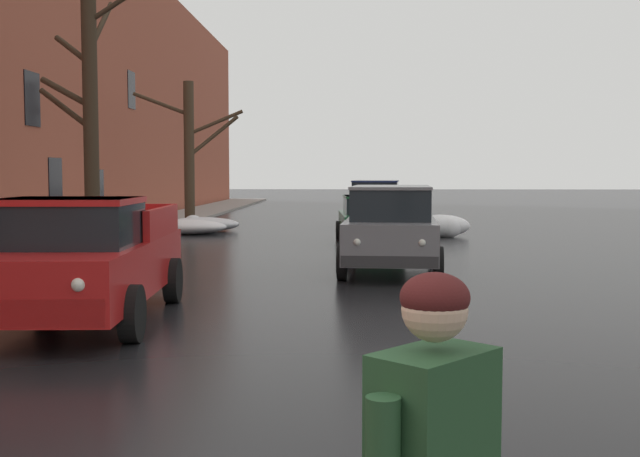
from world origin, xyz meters
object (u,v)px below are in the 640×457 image
Objects in this scene: bare_tree_mid_block at (90,115)px; suv_darkblue_parked_far_down_block at (376,202)px; pickup_truck_red_approaching_near_lane at (81,259)px; sedan_green_parked_kerbside_mid at (369,218)px; bare_tree_far_down_block at (190,150)px; suv_grey_parked_kerbside_close at (391,225)px.

suv_darkblue_parked_far_down_block is at bearing 56.04° from bare_tree_mid_block.
pickup_truck_red_approaching_near_lane is 13.12m from sedan_green_parked_kerbside_mid.
suv_darkblue_parked_far_down_block is (4.76, 18.91, 0.11)m from pickup_truck_red_approaching_near_lane.
bare_tree_far_down_block reaches higher than suv_grey_parked_kerbside_close.
suv_grey_parked_kerbside_close and suv_darkblue_parked_far_down_block have the same top height.
bare_tree_mid_block is 8.57m from sedan_green_parked_kerbside_mid.
bare_tree_far_down_block is (0.09, 11.45, -0.49)m from bare_tree_mid_block.
bare_tree_far_down_block reaches higher than pickup_truck_red_approaching_near_lane.
suv_grey_parked_kerbside_close is at bearing -17.89° from bare_tree_mid_block.
sedan_green_parked_kerbside_mid is at bearing 70.75° from pickup_truck_red_approaching_near_lane.
bare_tree_mid_block is 11.46m from bare_tree_far_down_block.
suv_darkblue_parked_far_down_block is (7.30, 10.84, -2.50)m from bare_tree_mid_block.
pickup_truck_red_approaching_near_lane is (2.46, -19.52, -2.12)m from bare_tree_far_down_block.
bare_tree_mid_block reaches higher than sedan_green_parked_kerbside_mid.
suv_grey_parked_kerbside_close reaches higher than pickup_truck_red_approaching_near_lane.
bare_tree_mid_block is 8.85m from pickup_truck_red_approaching_near_lane.
bare_tree_far_down_block reaches higher than sedan_green_parked_kerbside_mid.
suv_grey_parked_kerbside_close is 6.66m from sedan_green_parked_kerbside_mid.
bare_tree_far_down_block is at bearing 133.59° from sedan_green_parked_kerbside_mid.
sedan_green_parked_kerbside_mid is (6.87, 4.33, -2.74)m from bare_tree_mid_block.
sedan_green_parked_kerbside_mid is (4.33, 12.39, -0.13)m from pickup_truck_red_approaching_near_lane.
bare_tree_far_down_block is at bearing 175.18° from suv_darkblue_parked_far_down_block.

